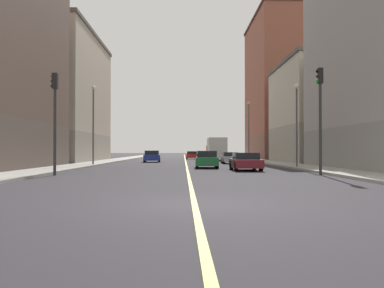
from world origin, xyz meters
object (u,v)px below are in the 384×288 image
at_px(street_lamp_left_far, 249,125).
at_px(car_blue, 152,156).
at_px(traffic_light_left_near, 320,106).
at_px(building_left_mid, 323,112).
at_px(box_truck, 216,149).
at_px(car_green, 207,160).
at_px(car_silver, 230,158).
at_px(building_left_far, 283,88).
at_px(car_red, 192,155).
at_px(building_right_midblock, 57,98).
at_px(car_maroon, 246,162).
at_px(traffic_light_right_near, 55,109).
at_px(street_lamp_left_near, 297,116).
at_px(street_lamp_right_near, 93,117).

relative_size(street_lamp_left_far, car_blue, 1.99).
distance_m(traffic_light_left_near, street_lamp_left_far, 33.29).
xyz_separation_m(building_left_mid, box_truck, (-11.44, 11.96, -4.15)).
relative_size(car_green, box_truck, 0.57).
bearing_deg(car_silver, building_left_far, 63.90).
relative_size(street_lamp_left_far, car_silver, 1.89).
xyz_separation_m(street_lamp_left_far, car_red, (-7.53, 10.96, -4.27)).
bearing_deg(car_green, building_left_far, 67.12).
distance_m(building_right_midblock, car_maroon, 30.98).
bearing_deg(car_maroon, car_blue, 111.17).
height_order(traffic_light_right_near, car_red, traffic_light_right_near).
bearing_deg(car_green, car_red, 90.85).
relative_size(building_left_far, street_lamp_left_near, 3.52).
bearing_deg(car_red, street_lamp_left_far, -55.52).
bearing_deg(building_left_mid, street_lamp_left_far, 128.61).
height_order(car_red, car_silver, car_red).
xyz_separation_m(traffic_light_right_near, street_lamp_left_near, (16.30, 8.85, 0.33)).
bearing_deg(building_left_far, car_green, -112.88).
height_order(building_left_far, street_lamp_left_near, building_left_far).
xyz_separation_m(street_lamp_right_near, car_blue, (4.58, 11.75, -3.86)).
bearing_deg(building_left_far, traffic_light_left_near, -100.63).
height_order(street_lamp_right_near, car_red, street_lamp_right_near).
height_order(building_left_mid, car_maroon, building_left_mid).
xyz_separation_m(traffic_light_left_near, box_truck, (-3.19, 36.17, -2.35)).
xyz_separation_m(traffic_light_left_near, traffic_light_right_near, (-15.28, 0.00, -0.20)).
height_order(building_left_far, street_lamp_left_far, building_left_far).
xyz_separation_m(building_left_far, car_silver, (-11.12, -22.69, -10.83)).
xyz_separation_m(street_lamp_left_near, car_blue, (-12.70, 17.98, -3.45)).
bearing_deg(traffic_light_right_near, car_blue, 82.37).
relative_size(traffic_light_right_near, car_silver, 1.40).
bearing_deg(traffic_light_left_near, box_truck, 95.05).
relative_size(car_red, car_maroon, 1.00).
bearing_deg(car_silver, street_lamp_left_far, 72.07).
xyz_separation_m(car_red, car_silver, (3.64, -22.98, -0.01)).
height_order(building_right_midblock, car_silver, building_right_midblock).
bearing_deg(car_blue, street_lamp_right_near, -111.30).
xyz_separation_m(building_right_midblock, street_lamp_right_near, (7.23, -13.15, -3.29)).
distance_m(building_right_midblock, box_truck, 22.65).
bearing_deg(traffic_light_right_near, street_lamp_left_near, 28.51).
distance_m(building_right_midblock, car_red, 24.41).
bearing_deg(building_left_far, street_lamp_right_near, -130.35).
distance_m(street_lamp_left_near, car_blue, 22.28).
bearing_deg(building_left_far, building_left_mid, -90.00).
bearing_deg(car_maroon, traffic_light_left_near, -58.43).
distance_m(street_lamp_left_near, car_silver, 13.45).
distance_m(street_lamp_left_far, box_truck, 6.05).
bearing_deg(street_lamp_left_near, street_lamp_right_near, 160.16).
bearing_deg(traffic_light_left_near, street_lamp_right_near, 137.15).
relative_size(car_maroon, car_silver, 1.00).
relative_size(building_left_mid, car_silver, 3.62).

